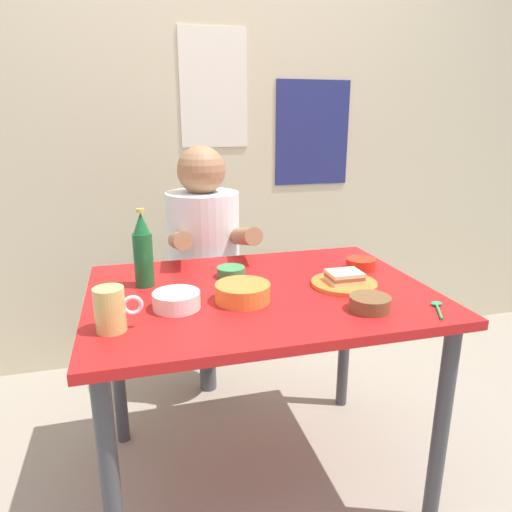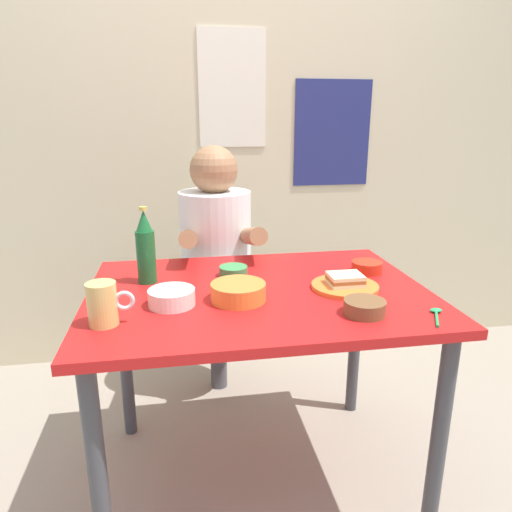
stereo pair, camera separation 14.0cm
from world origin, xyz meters
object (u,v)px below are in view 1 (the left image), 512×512
Objects in this scene: stool at (206,323)px; soup_bowl_orange at (243,291)px; beer_mug at (111,309)px; sandwich at (344,277)px; beer_bottle at (143,252)px; dining_table at (260,316)px; plate_orange at (344,284)px; person_seated at (204,238)px.

soup_bowl_orange reaches higher than stool.
soup_bowl_orange is (0.38, 0.11, -0.03)m from beer_mug.
sandwich is at bearing 6.82° from soup_bowl_orange.
beer_bottle is at bearing 73.72° from beer_mug.
soup_bowl_orange reaches higher than dining_table.
plate_orange is 0.36m from soup_bowl_orange.
person_seated is 3.27× the size of plate_orange.
soup_bowl_orange is at bearing -173.18° from sandwich.
person_seated reaches higher than plate_orange.
plate_orange is 2.00× the size of sandwich.
beer_mug reaches higher than soup_bowl_orange.
sandwich reaches higher than stool.
sandwich is 0.87× the size of beer_mug.
beer_mug is at bearing -168.09° from sandwich.
stool is at bearing 61.08° from beer_bottle.
dining_table is 1.53× the size of person_seated.
beer_mug reaches higher than plate_orange.
dining_table is 0.64m from person_seated.
dining_table is 0.52m from beer_mug.
dining_table is 5.00× the size of plate_orange.
stool is at bearing 65.84° from beer_mug.
dining_table is at bearing 172.31° from plate_orange.
sandwich is 0.65× the size of soup_bowl_orange.
soup_bowl_orange is (0.01, -0.71, 0.42)m from stool.
stool is 0.86m from plate_orange.
beer_bottle is at bearing 142.86° from soup_bowl_orange.
person_seated is 2.75× the size of beer_bottle.
stool is at bearing 119.00° from plate_orange.
person_seated is 0.56m from beer_bottle.
dining_table is 8.73× the size of beer_mug.
person_seated is at bearing 119.41° from sandwich.
plate_orange is 1.29× the size of soup_bowl_orange.
stool is 0.63× the size of person_seated.
soup_bowl_orange is at bearing -89.16° from stool.
beer_mug is (-0.74, -0.16, 0.05)m from plate_orange.
beer_mug is (-0.37, -0.82, 0.45)m from stool.
beer_bottle is at bearing -119.47° from person_seated.
beer_mug reaches higher than stool.
sandwich is 0.36m from soup_bowl_orange.
plate_orange reaches higher than stool.
soup_bowl_orange is at bearing -173.18° from plate_orange.
plate_orange is 0.02m from sandwich.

